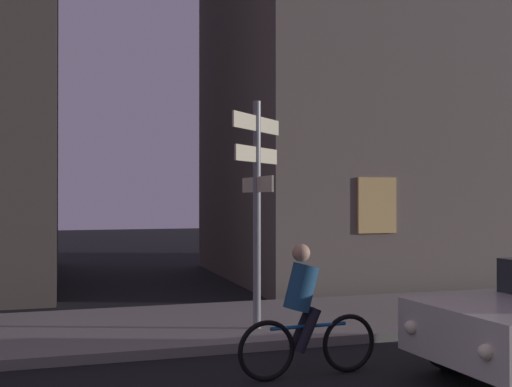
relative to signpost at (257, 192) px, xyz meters
name	(u,v)px	position (x,y,z in m)	size (l,w,h in m)	color
sidewalk_kerb	(157,328)	(-1.43, 0.82, -2.19)	(40.00, 3.42, 0.14)	gray
signpost	(257,192)	(0.00, 0.00, 0.00)	(1.08, 1.53, 3.53)	gray
cyclist	(305,315)	(-0.09, -2.23, -1.51)	(1.82, 0.35, 1.61)	black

